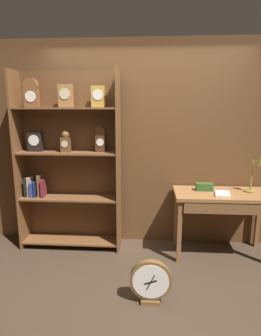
{
  "coord_description": "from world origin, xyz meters",
  "views": [
    {
      "loc": [
        0.05,
        -2.33,
        1.78
      ],
      "look_at": [
        -0.17,
        0.81,
        1.11
      ],
      "focal_mm": 30.47,
      "sensor_mm": 36.0,
      "label": 1
    }
  ],
  "objects": [
    {
      "name": "ground_plane",
      "position": [
        0.0,
        0.0,
        0.0
      ],
      "size": [
        10.0,
        10.0,
        0.0
      ],
      "primitive_type": "plane",
      "color": "#3D2D21"
    },
    {
      "name": "toolbox_small",
      "position": [
        0.71,
        1.05,
        0.84
      ],
      "size": [
        0.2,
        0.1,
        0.09
      ],
      "primitive_type": "cube",
      "color": "#2D5123",
      "rests_on": "workbench"
    },
    {
      "name": "open_repair_manual",
      "position": [
        0.88,
        0.88,
        0.8
      ],
      "size": [
        0.2,
        0.25,
        0.02
      ],
      "primitive_type": "cube",
      "rotation": [
        0.0,
        0.0,
        -0.19
      ],
      "color": "silver",
      "rests_on": "workbench"
    },
    {
      "name": "round_clock_large",
      "position": [
        0.07,
        0.01,
        0.22
      ],
      "size": [
        0.39,
        0.11,
        0.43
      ],
      "color": "brown",
      "rests_on": "ground"
    },
    {
      "name": "back_wood_panel",
      "position": [
        0.0,
        1.32,
        1.3
      ],
      "size": [
        4.8,
        0.05,
        2.6
      ],
      "primitive_type": "cube",
      "color": "brown",
      "rests_on": "ground"
    },
    {
      "name": "desk_lamp",
      "position": [
        1.28,
        1.0,
        1.05
      ],
      "size": [
        0.19,
        0.19,
        0.45
      ],
      "color": "olive",
      "rests_on": "workbench"
    },
    {
      "name": "bookshelf",
      "position": [
        -0.98,
        1.09,
        1.15
      ],
      "size": [
        1.26,
        0.32,
        2.21
      ],
      "color": "brown",
      "rests_on": "ground"
    },
    {
      "name": "workbench",
      "position": [
        0.92,
        0.96,
        0.68
      ],
      "size": [
        1.14,
        0.56,
        0.79
      ],
      "color": "brown",
      "rests_on": "ground"
    }
  ]
}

